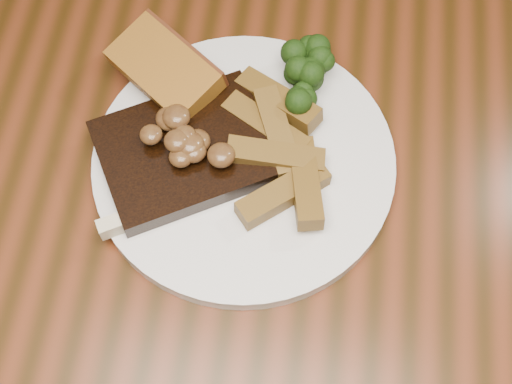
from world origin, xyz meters
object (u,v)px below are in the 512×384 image
plate (244,163)px  steak (186,152)px  dining_table (260,243)px  potato_wedges (304,148)px  garlic_bread (167,81)px

plate → steak: 0.06m
dining_table → potato_wedges: bearing=57.1°
steak → garlic_bread: size_ratio=1.45×
garlic_bread → potato_wedges: (0.14, -0.06, 0.00)m
garlic_bread → potato_wedges: size_ratio=0.93×
dining_table → plate: bearing=118.0°
dining_table → potato_wedges: 0.13m
steak → garlic_bread: same height
garlic_bread → steak: bearing=-28.6°
dining_table → garlic_bread: garlic_bread is taller
steak → potato_wedges: bearing=-20.2°
garlic_bread → potato_wedges: 0.15m
steak → garlic_bread: (-0.03, 0.07, 0.00)m
plate → steak: (-0.05, -0.00, 0.02)m
garlic_bread → potato_wedges: same height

